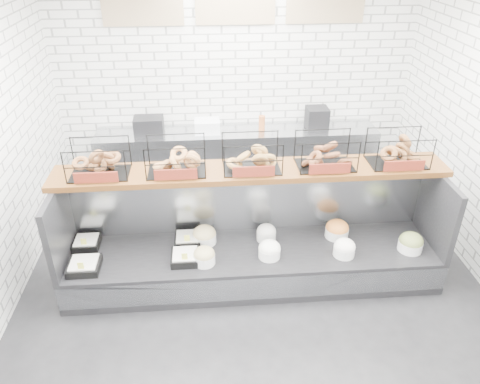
{
  "coord_description": "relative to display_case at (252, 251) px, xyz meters",
  "views": [
    {
      "loc": [
        -0.47,
        -3.76,
        3.46
      ],
      "look_at": [
        -0.13,
        0.45,
        1.03
      ],
      "focal_mm": 35.0,
      "sensor_mm": 36.0,
      "label": 1
    }
  ],
  "objects": [
    {
      "name": "ground",
      "position": [
        -0.0,
        -0.34,
        -0.33
      ],
      "size": [
        5.5,
        5.5,
        0.0
      ],
      "primitive_type": "plane",
      "color": "black",
      "rests_on": "ground"
    },
    {
      "name": "room_shell",
      "position": [
        -0.0,
        0.26,
        1.73
      ],
      "size": [
        5.02,
        5.51,
        3.01
      ],
      "color": "white",
      "rests_on": "ground"
    },
    {
      "name": "display_case",
      "position": [
        0.0,
        0.0,
        0.0
      ],
      "size": [
        4.0,
        0.9,
        1.2
      ],
      "color": "black",
      "rests_on": "ground"
    },
    {
      "name": "bagel_shelf",
      "position": [
        0.0,
        0.17,
        1.06
      ],
      "size": [
        4.1,
        0.5,
        0.4
      ],
      "color": "#44250E",
      "rests_on": "display_case"
    },
    {
      "name": "prep_counter",
      "position": [
        -0.01,
        2.09,
        0.14
      ],
      "size": [
        4.0,
        0.6,
        1.2
      ],
      "color": "#93969B",
      "rests_on": "ground"
    }
  ]
}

